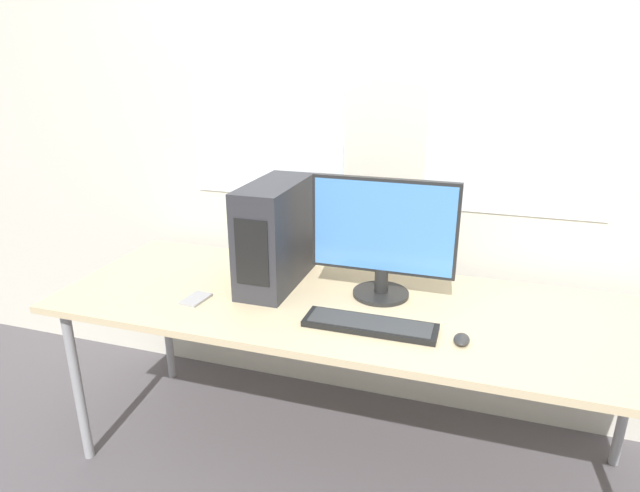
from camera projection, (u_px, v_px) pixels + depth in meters
wall_back at (386, 124)px, 2.31m from camera, size 8.00×0.07×2.70m
desk at (353, 313)px, 2.05m from camera, size 2.30×0.80×0.74m
pc_tower at (275, 234)px, 2.15m from camera, size 0.19×0.46×0.42m
monitor_main at (383, 236)px, 2.02m from camera, size 0.55×0.22×0.47m
keyboard at (370, 325)px, 1.85m from camera, size 0.46×0.13×0.02m
mouse at (462, 339)px, 1.75m from camera, size 0.05×0.08×0.03m
cell_phone at (196, 299)px, 2.06m from camera, size 0.09×0.13×0.01m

